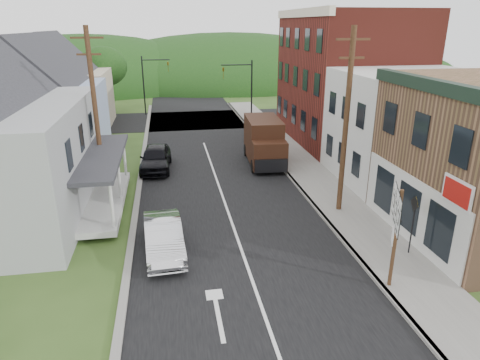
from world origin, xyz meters
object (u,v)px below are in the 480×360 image
delivery_van (264,142)px  dark_sedan (156,158)px  route_sign_cluster (396,225)px  warning_sign (413,217)px  silver_sedan (164,237)px

delivery_van → dark_sedan: bearing=-175.5°
dark_sedan → delivery_van: bearing=4.6°
route_sign_cluster → warning_sign: 2.90m
dark_sedan → route_sign_cluster: bearing=-57.1°
delivery_van → warning_sign: size_ratio=2.17×
delivery_van → warning_sign: 13.61m
warning_sign → delivery_van: bearing=109.9°
dark_sedan → warning_sign: warning_sign is taller
dark_sedan → silver_sedan: bearing=-83.9°
silver_sedan → delivery_van: delivery_van is taller
silver_sedan → delivery_van: (6.82, 11.28, 0.82)m
route_sign_cluster → warning_sign: bearing=68.9°
silver_sedan → dark_sedan: (-0.47, 11.16, 0.08)m
delivery_van → route_sign_cluster: route_sign_cluster is taller
dark_sedan → delivery_van: (7.29, 0.12, 0.74)m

